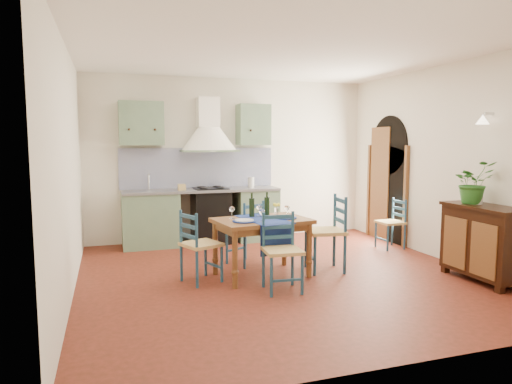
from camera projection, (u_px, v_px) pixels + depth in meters
floor at (282, 275)px, 5.85m from camera, size 5.00×5.00×0.00m
back_wall at (208, 181)px, 7.76m from camera, size 5.00×0.96×2.80m
right_wall at (433, 167)px, 6.73m from camera, size 0.26×5.00×2.80m
left_wall at (68, 170)px, 4.93m from camera, size 0.04×5.00×2.80m
ceiling at (284, 51)px, 5.54m from camera, size 5.00×5.00×0.01m
dining_table at (262, 226)px, 5.76m from camera, size 1.25×0.97×1.05m
chair_near at (282, 251)px, 5.22m from camera, size 0.45×0.45×0.89m
chair_far at (247, 232)px, 6.33m from camera, size 0.56×0.56×0.90m
chair_left at (199, 245)px, 5.52m from camera, size 0.54×0.54×0.88m
chair_right at (328, 232)px, 6.02m from camera, size 0.53×0.53×1.01m
chair_spare at (392, 223)px, 7.32m from camera, size 0.39×0.39×0.80m
sideboard at (484, 240)px, 5.57m from camera, size 0.50×1.05×0.94m
potted_plant at (473, 182)px, 5.68m from camera, size 0.53×0.48×0.53m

